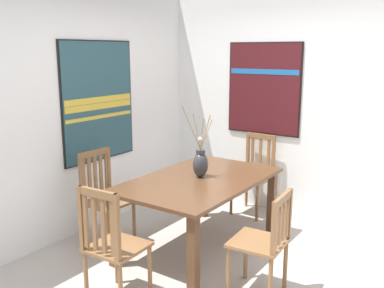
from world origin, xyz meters
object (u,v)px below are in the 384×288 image
object	(u,v)px
chair_0	(104,196)
painting_on_back_wall	(98,101)
chair_3	(112,244)
painting_on_side_wall	(264,89)
chair_1	(255,174)
chair_2	(265,241)
centerpiece_vase	(200,163)
dining_table	(199,188)

from	to	relation	value
chair_0	painting_on_back_wall	size ratio (longest dim) A/B	0.74
chair_3	painting_on_side_wall	distance (m)	2.85
chair_1	painting_on_side_wall	distance (m)	1.05
chair_2	painting_on_side_wall	distance (m)	2.34
chair_2	painting_on_back_wall	bearing A→B (deg)	81.00
centerpiece_vase	chair_3	distance (m)	1.31
dining_table	chair_0	size ratio (longest dim) A/B	1.72
centerpiece_vase	painting_on_side_wall	distance (m)	1.54
chair_3	painting_on_back_wall	bearing A→B (deg)	48.67
chair_2	chair_3	size ratio (longest dim) A/B	0.91
chair_2	chair_3	xyz separation A→B (m)	(-0.78, 0.94, 0.03)
chair_0	chair_2	size ratio (longest dim) A/B	1.09
dining_table	painting_on_back_wall	distance (m)	1.53
dining_table	painting_on_back_wall	bearing A→B (deg)	93.11
chair_1	chair_3	bearing A→B (deg)	179.51
centerpiece_vase	chair_3	bearing A→B (deg)	-179.84
chair_1	chair_2	bearing A→B (deg)	-150.98
dining_table	chair_1	world-z (taller)	chair_1
painting_on_back_wall	dining_table	bearing A→B (deg)	-86.89
chair_0	chair_2	bearing A→B (deg)	-89.52
chair_1	painting_on_side_wall	xyz separation A→B (m)	(0.23, 0.02, 1.03)
chair_3	painting_on_back_wall	world-z (taller)	painting_on_back_wall
chair_0	chair_1	size ratio (longest dim) A/B	1.00
chair_2	painting_on_side_wall	bearing A→B (deg)	26.51
centerpiece_vase	chair_2	world-z (taller)	centerpiece_vase
centerpiece_vase	chair_1	world-z (taller)	centerpiece_vase
centerpiece_vase	painting_on_back_wall	distance (m)	1.40
chair_3	painting_on_back_wall	distance (m)	1.95
chair_2	painting_on_side_wall	world-z (taller)	painting_on_side_wall
dining_table	chair_1	bearing A→B (deg)	-0.11
dining_table	painting_on_side_wall	distance (m)	1.70
chair_1	painting_on_back_wall	xyz separation A→B (m)	(-1.30, 1.31, 0.93)
chair_1	chair_2	xyz separation A→B (m)	(-1.65, -0.91, -0.02)
chair_3	painting_on_side_wall	size ratio (longest dim) A/B	0.88
centerpiece_vase	chair_0	world-z (taller)	centerpiece_vase
centerpiece_vase	chair_2	distance (m)	1.13
painting_on_back_wall	chair_1	bearing A→B (deg)	-45.36
dining_table	chair_2	bearing A→B (deg)	-114.82
centerpiece_vase	dining_table	bearing A→B (deg)	-156.64
chair_1	chair_2	size ratio (longest dim) A/B	1.10
chair_2	centerpiece_vase	bearing A→B (deg)	63.16
dining_table	chair_2	world-z (taller)	chair_2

